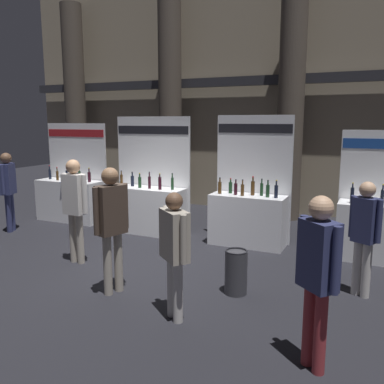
% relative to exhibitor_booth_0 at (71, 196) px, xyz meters
% --- Properties ---
extents(ground_plane, '(27.12, 27.12, 0.00)m').
position_rel_exhibitor_booth_0_xyz_m(ground_plane, '(3.20, -1.99, -0.61)').
color(ground_plane, black).
extents(hall_colonnade, '(13.56, 1.17, 6.37)m').
position_rel_exhibitor_booth_0_xyz_m(hall_colonnade, '(3.20, 2.96, 2.51)').
color(hall_colonnade, gray).
rests_on(hall_colonnade, ground_plane).
extents(exhibitor_booth_0, '(1.77, 0.73, 2.41)m').
position_rel_exhibitor_booth_0_xyz_m(exhibitor_booth_0, '(0.00, 0.00, 0.00)').
color(exhibitor_booth_0, white).
rests_on(exhibitor_booth_0, ground_plane).
extents(exhibitor_booth_1, '(1.84, 0.66, 2.57)m').
position_rel_exhibitor_booth_0_xyz_m(exhibitor_booth_1, '(2.30, -0.15, 0.02)').
color(exhibitor_booth_1, white).
rests_on(exhibitor_booth_1, ground_plane).
extents(exhibitor_booth_2, '(1.56, 0.66, 2.59)m').
position_rel_exhibitor_booth_0_xyz_m(exhibitor_booth_2, '(4.63, -0.12, 0.02)').
color(exhibitor_booth_2, white).
rests_on(exhibitor_booth_2, ground_plane).
extents(exhibitor_booth_3, '(1.48, 0.66, 2.31)m').
position_rel_exhibitor_booth_0_xyz_m(exhibitor_booth_3, '(7.03, -0.07, -0.00)').
color(exhibitor_booth_3, white).
rests_on(exhibitor_booth_3, ground_plane).
extents(trash_bin, '(0.33, 0.33, 0.65)m').
position_rel_exhibitor_booth_0_xyz_m(trash_bin, '(5.17, -2.49, -0.29)').
color(trash_bin, '#38383D').
rests_on(trash_bin, ground_plane).
extents(visitor_0, '(0.44, 0.42, 1.78)m').
position_rel_exhibitor_booth_0_xyz_m(visitor_0, '(6.47, -3.90, 0.46)').
color(visitor_0, maroon).
rests_on(visitor_0, ground_plane).
extents(visitor_1, '(0.36, 0.50, 1.78)m').
position_rel_exhibitor_booth_0_xyz_m(visitor_1, '(-0.54, -1.40, 0.45)').
color(visitor_1, navy).
rests_on(visitor_1, ground_plane).
extents(visitor_2, '(0.34, 0.55, 1.84)m').
position_rel_exhibitor_booth_0_xyz_m(visitor_2, '(3.55, -3.21, 0.50)').
color(visitor_2, '#ADA393').
rests_on(visitor_2, ground_plane).
extents(visitor_3, '(0.50, 0.46, 1.63)m').
position_rel_exhibitor_booth_0_xyz_m(visitor_3, '(4.72, -3.55, 0.37)').
color(visitor_3, silver).
rests_on(visitor_3, ground_plane).
extents(visitor_6, '(0.43, 0.33, 1.66)m').
position_rel_exhibitor_booth_0_xyz_m(visitor_6, '(6.82, -1.82, 0.35)').
color(visitor_6, silver).
rests_on(visitor_6, ground_plane).
extents(visitor_7, '(0.54, 0.25, 1.83)m').
position_rel_exhibitor_booth_0_xyz_m(visitor_7, '(2.21, -2.41, 0.49)').
color(visitor_7, '#ADA393').
rests_on(visitor_7, ground_plane).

